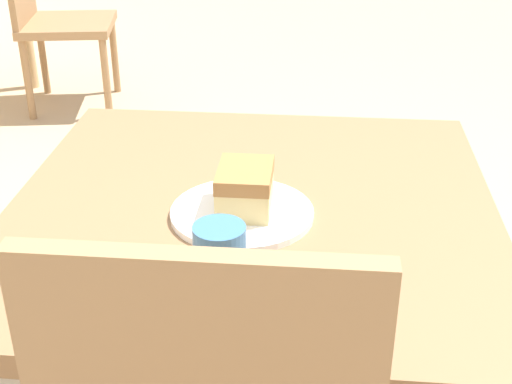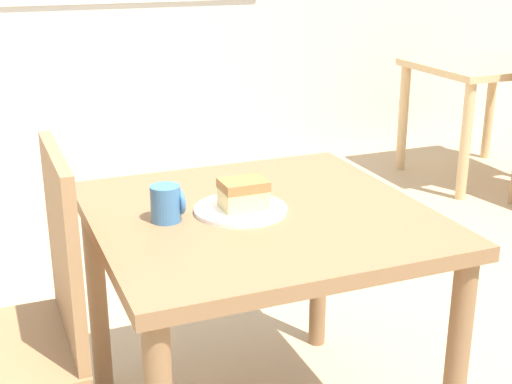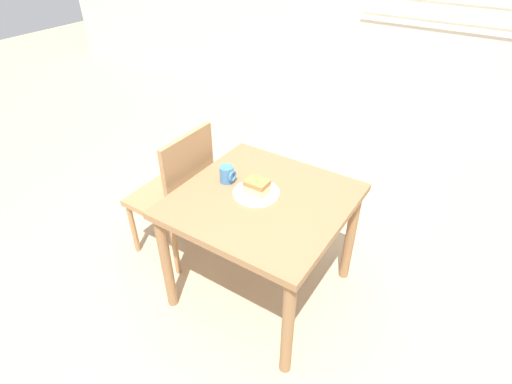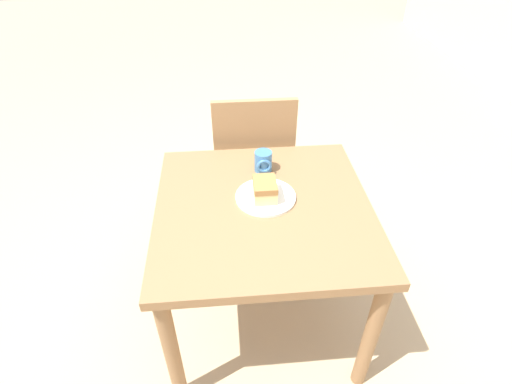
% 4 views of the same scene
% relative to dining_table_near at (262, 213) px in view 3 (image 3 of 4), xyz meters
% --- Properties ---
extents(ground_plane, '(14.00, 14.00, 0.00)m').
position_rel_dining_table_near_xyz_m(ground_plane, '(-0.06, -0.29, -0.60)').
color(ground_plane, tan).
extents(dining_table_near, '(0.88, 0.87, 0.71)m').
position_rel_dining_table_near_xyz_m(dining_table_near, '(0.00, 0.00, 0.00)').
color(dining_table_near, olive).
rests_on(dining_table_near, ground_plane).
extents(chair_near_window, '(0.44, 0.44, 0.92)m').
position_rel_dining_table_near_xyz_m(chair_near_window, '(-0.64, 0.01, -0.11)').
color(chair_near_window, '#9E754C').
rests_on(chair_near_window, ground_plane).
extents(plate, '(0.25, 0.25, 0.01)m').
position_rel_dining_table_near_xyz_m(plate, '(-0.05, 0.01, 0.11)').
color(plate, white).
rests_on(plate, dining_table_near).
extents(cake_slice, '(0.12, 0.09, 0.08)m').
position_rel_dining_table_near_xyz_m(cake_slice, '(-0.04, 0.01, 0.16)').
color(cake_slice, '#E0C67F').
rests_on(cake_slice, plate).
extents(coffee_mug, '(0.08, 0.08, 0.10)m').
position_rel_dining_table_near_xyz_m(coffee_mug, '(-0.25, 0.02, 0.15)').
color(coffee_mug, teal).
rests_on(coffee_mug, dining_table_near).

